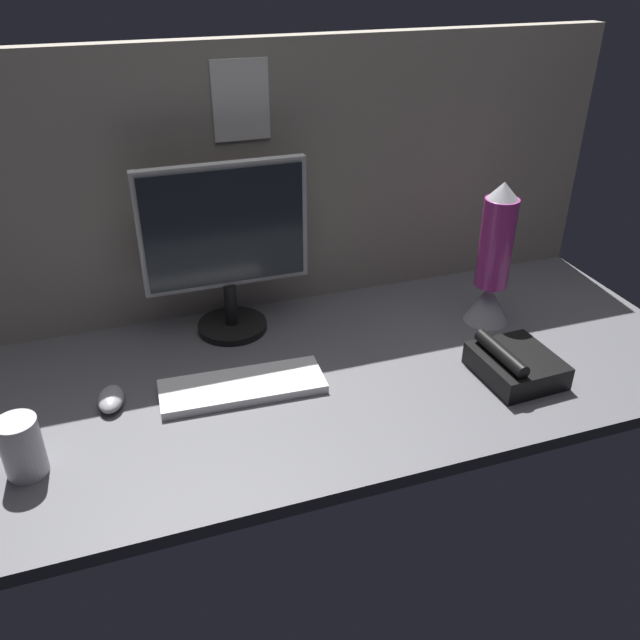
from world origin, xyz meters
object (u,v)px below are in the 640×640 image
(keyboard, at_px, (242,386))
(mug_steel, at_px, (22,447))
(monitor, at_px, (226,243))
(mouse, at_px, (111,399))
(desk_phone, at_px, (515,364))
(lava_lamp, at_px, (493,266))

(keyboard, bearing_deg, mug_steel, -161.12)
(monitor, bearing_deg, keyboard, -97.41)
(keyboard, xyz_separation_m, mug_steel, (-0.45, -0.13, 0.05))
(monitor, relative_size, mouse, 4.59)
(mouse, xyz_separation_m, mug_steel, (-0.16, -0.17, 0.05))
(mouse, height_order, desk_phone, desk_phone)
(mug_steel, xyz_separation_m, desk_phone, (1.06, -0.02, -0.03))
(lava_lamp, bearing_deg, mouse, -176.25)
(lava_lamp, distance_m, desk_phone, 0.29)
(mouse, relative_size, mug_steel, 0.77)
(monitor, bearing_deg, mug_steel, -139.95)
(keyboard, relative_size, mouse, 3.85)
(monitor, xyz_separation_m, desk_phone, (0.58, -0.43, -0.21))
(keyboard, xyz_separation_m, mouse, (-0.28, 0.04, 0.01))
(monitor, height_order, keyboard, monitor)
(mouse, bearing_deg, lava_lamp, 11.88)
(keyboard, height_order, lava_lamp, lava_lamp)
(monitor, relative_size, lava_lamp, 1.15)
(mouse, relative_size, lava_lamp, 0.25)
(keyboard, bearing_deg, mouse, 175.43)
(monitor, xyz_separation_m, keyboard, (-0.04, -0.28, -0.23))
(lava_lamp, bearing_deg, mug_steel, -168.58)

